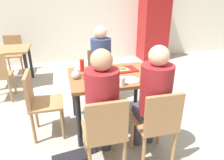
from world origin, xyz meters
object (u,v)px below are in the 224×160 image
Objects in this scene: paper_plate_center at (96,70)px; pizza_slice_a at (101,78)px; person_in_red at (102,101)px; tray_red_near at (100,80)px; plastic_cup_c at (77,72)px; plastic_cup_b at (122,81)px; main_table at (112,82)px; background_table at (5,55)px; paper_plate_near_edge at (130,80)px; condiment_bottle at (82,65)px; plastic_cup_a at (104,63)px; chair_near_left at (105,131)px; pizza_slice_b at (122,68)px; person_far_side at (102,60)px; chair_far_side at (100,71)px; drink_fridge at (153,25)px; foil_bundle at (76,75)px; background_chair_far at (14,51)px; tray_red_far at (123,70)px; chair_near_right at (158,122)px; soda_can at (145,67)px; chair_left_end at (39,100)px; person_in_brown_jacket at (154,94)px.

pizza_slice_a is at bearing -91.08° from paper_plate_center.
person_in_red is 0.52m from tray_red_near.
plastic_cup_c is (-0.27, 0.19, 0.03)m from pizza_slice_a.
main_table is at bearing 94.43° from plastic_cup_b.
paper_plate_near_edge is at bearing -48.54° from background_table.
plastic_cup_c is 0.62× the size of condiment_bottle.
main_table is at bearing -85.57° from plastic_cup_a.
chair_near_left is 3.76× the size of pizza_slice_b.
chair_near_left is 1.50m from person_far_side.
chair_near_left is 1.62m from chair_far_side.
foil_bundle is at bearing -129.49° from drink_fridge.
chair_near_left is at bearing -115.76° from pizza_slice_b.
person_in_red is 0.89m from condiment_bottle.
plastic_cup_b is 0.05× the size of drink_fridge.
chair_far_side is 2.38× the size of tray_red_near.
main_table is 1.27× the size of background_chair_far.
tray_red_far is 3.23m from drink_fridge.
main_table is 0.85m from chair_near_right.
background_chair_far is at bearing -175.50° from drink_fridge.
tray_red_far is 0.30m from soda_can.
condiment_bottle is (-0.38, 0.58, 0.03)m from plastic_cup_b.
chair_near_left is 1.06m from paper_plate_center.
chair_near_right is 1.00× the size of chair_left_end.
pizza_slice_a is at bearing -100.45° from chair_far_side.
person_in_brown_jacket is 5.55× the size of pizza_slice_b.
chair_near_left is at bearing -50.54° from chair_left_end.
plastic_cup_c is at bearing 129.48° from chair_near_right.
background_chair_far is at bearing 113.28° from person_in_red.
chair_far_side reaches higher than background_table.
chair_near_right is 0.84m from tray_red_near.
chair_far_side is 1.50m from person_in_brown_jacket.
chair_near_right is 5.37× the size of condiment_bottle.
plastic_cup_a reaches higher than background_table.
plastic_cup_b is (-0.24, 0.31, 0.04)m from person_in_brown_jacket.
person_far_side is at bearing 100.47° from paper_plate_near_edge.
plastic_cup_c is 2.16m from background_table.
plastic_cup_c is at bearing 177.37° from soda_can.
chair_near_left is 1.00× the size of chair_near_right.
person_in_red is 1.41× the size of background_table.
chair_left_end is at bearing 134.98° from person_in_red.
condiment_bottle reaches higher than chair_near_right.
foil_bundle reaches higher than paper_plate_center.
person_in_red is 1.00× the size of person_far_side.
pizza_slice_b is at bearing 6.82° from plastic_cup_c.
person_in_brown_jacket is at bearing -78.29° from person_far_side.
pizza_slice_a is (-0.33, 0.10, 0.02)m from paper_plate_near_edge.
plastic_cup_c is 3.64m from drink_fridge.
plastic_cup_b is 1.00× the size of foil_bundle.
person_in_red reaches higher than chair_near_right.
chair_near_left is at bearing -99.69° from chair_far_side.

